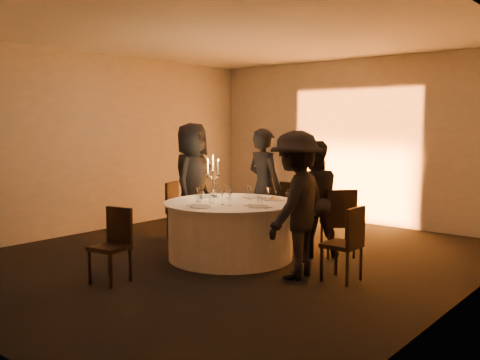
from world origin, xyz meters
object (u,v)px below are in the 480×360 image
Objects in this scene: chair_left at (178,207)px; coffee_cup at (201,197)px; banquet_table at (231,230)px; guest_left at (192,182)px; chair_back_right at (339,219)px; chair_right at (347,240)px; guest_back_left at (264,186)px; candelabra at (213,182)px; guest_right at (296,205)px; chair_back_left at (294,206)px; guest_back_right at (313,199)px; chair_front at (114,241)px.

chair_left is 8.10× the size of coffee_cup.
banquet_table is 1.40m from guest_left.
guest_left is at bearing 143.42° from coffee_cup.
chair_back_right is at bearing 32.20° from coffee_cup.
guest_back_left is at bearing -116.99° from chair_right.
guest_left is (0.31, 0.01, 0.42)m from chair_left.
candelabra is (-0.01, 0.26, 0.18)m from coffee_cup.
coffee_cup is (-2.27, -0.05, 0.31)m from chair_right.
guest_back_left is 1.10m from coffee_cup.
guest_back_left reaches higher than chair_back_right.
banquet_table is at bearing -125.76° from chair_left.
chair_back_right is 0.54× the size of guest_right.
guest_right is (2.71, -0.66, 0.37)m from chair_left.
chair_right is at bearing -120.66° from guest_left.
chair_right is at bearing 0.19° from banquet_table.
guest_left is at bearing -114.99° from guest_right.
banquet_table is 1.91× the size of chair_back_right.
coffee_cup is (1.01, -0.51, 0.30)m from chair_left.
chair_back_left is 0.56× the size of guest_back_right.
chair_back_right is 1.23m from guest_right.
coffee_cup is (-1.30, -0.85, 0.00)m from guest_back_right.
banquet_table is at bearing -89.60° from chair_right.
guest_back_right is at bearing -167.88° from guest_right.
guest_right is 2.87× the size of candelabra.
candelabra reaches higher than chair_front.
chair_front reaches higher than banquet_table.
guest_back_left is 0.86m from candelabra.
guest_left is at bearing 159.19° from candelabra.
chair_right is at bearing -5.26° from candelabra.
candelabra reaches higher than coffee_cup.
guest_left is 0.88m from coffee_cup.
candelabra is at bearing -95.05° from chair_right.
coffee_cup is (-1.70, 0.15, -0.07)m from guest_right.
chair_left reaches higher than banquet_table.
coffee_cup is at bearing -88.60° from chair_right.
guest_right reaches higher than chair_right.
guest_back_left is at bearing 68.11° from candelabra.
candelabra is at bearing 79.06° from guest_back_left.
chair_back_left is at bearing -89.38° from guest_back_left.
guest_back_right is (-0.32, -0.17, 0.27)m from chair_back_right.
guest_left reaches higher than guest_right.
guest_left is at bearing 102.03° from chair_front.
candelabra reaches higher than chair_back_right.
guest_back_right is (0.88, -0.84, 0.29)m from chair_back_left.
chair_front is at bearing 98.22° from guest_back_left.
guest_back_right is (2.00, 0.33, -0.12)m from guest_left.
guest_back_right is at bearing 179.44° from guest_back_left.
chair_back_right reaches higher than chair_right.
guest_back_right is (-0.96, 0.80, 0.30)m from chair_right.
guest_back_right is 0.91× the size of guest_right.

